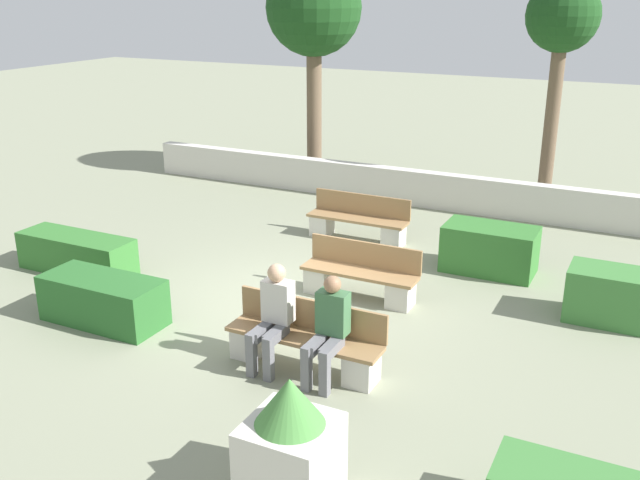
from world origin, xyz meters
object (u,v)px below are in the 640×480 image
at_px(person_seated_man, 328,325).
at_px(tree_center_left, 562,25).
at_px(bench_right_side, 358,223).
at_px(bench_left_side, 360,278).
at_px(person_seated_woman, 273,312).
at_px(tree_leftmost, 314,11).
at_px(planter_corner_right, 290,442).
at_px(bench_front, 305,343).

xyz_separation_m(person_seated_man, tree_center_left, (1.01, 8.90, 3.08)).
xyz_separation_m(bench_right_side, tree_center_left, (2.73, 4.03, 3.48)).
xyz_separation_m(bench_left_side, tree_center_left, (1.63, 6.48, 3.48)).
height_order(person_seated_woman, tree_leftmost, tree_leftmost).
bearing_deg(tree_center_left, bench_left_side, -104.16).
relative_size(bench_left_side, person_seated_woman, 1.36).
relative_size(person_seated_man, planter_corner_right, 1.07).
relative_size(bench_front, tree_leftmost, 0.39).
bearing_deg(planter_corner_right, tree_leftmost, 115.76).
relative_size(person_seated_man, tree_leftmost, 0.25).
relative_size(bench_right_side, person_seated_man, 1.46).
height_order(bench_front, bench_left_side, same).
height_order(bench_front, tree_leftmost, tree_leftmost).
bearing_deg(bench_right_side, tree_leftmost, 132.68).
height_order(tree_leftmost, tree_center_left, tree_leftmost).
bearing_deg(planter_corner_right, person_seated_woman, 123.49).
height_order(person_seated_man, tree_center_left, tree_center_left).
xyz_separation_m(person_seated_man, planter_corner_right, (0.59, -2.04, -0.17)).
distance_m(person_seated_woman, tree_leftmost, 10.40).
xyz_separation_m(bench_front, tree_leftmost, (-4.37, 8.90, 3.66)).
bearing_deg(tree_leftmost, tree_center_left, -1.44).
bearing_deg(bench_front, tree_leftmost, 116.12).
relative_size(planter_corner_right, tree_leftmost, 0.24).
bearing_deg(tree_leftmost, planter_corner_right, -64.24).
relative_size(person_seated_woman, tree_leftmost, 0.26).
distance_m(bench_front, tree_leftmost, 10.57).
xyz_separation_m(bench_left_side, tree_leftmost, (-4.13, 6.62, 3.67)).
bearing_deg(person_seated_man, tree_leftmost, 117.75).
bearing_deg(bench_front, bench_left_side, 95.86).
xyz_separation_m(person_seated_woman, planter_corner_right, (1.35, -2.04, -0.18)).
distance_m(person_seated_woman, planter_corner_right, 2.45).
xyz_separation_m(tree_leftmost, tree_center_left, (5.77, -0.14, -0.18)).
xyz_separation_m(person_seated_woman, tree_center_left, (1.77, 8.90, 3.06)).
bearing_deg(person_seated_woman, tree_leftmost, 113.86).
height_order(bench_left_side, bench_right_side, same).
xyz_separation_m(bench_right_side, person_seated_woman, (0.97, -4.87, 0.42)).
height_order(bench_left_side, person_seated_man, person_seated_man).
relative_size(bench_front, bench_left_side, 1.12).
xyz_separation_m(planter_corner_right, tree_leftmost, (-5.35, 11.08, 3.43)).
xyz_separation_m(bench_front, person_seated_man, (0.39, -0.14, 0.40)).
relative_size(tree_leftmost, tree_center_left, 1.10).
height_order(person_seated_woman, planter_corner_right, person_seated_woman).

